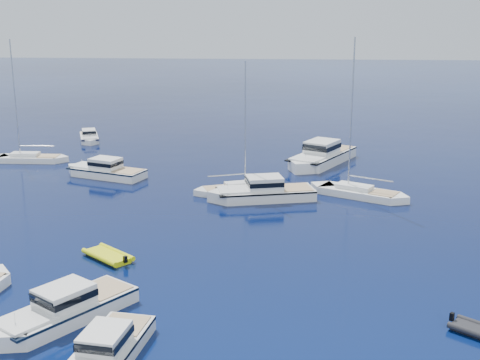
# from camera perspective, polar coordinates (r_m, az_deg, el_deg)

# --- Properties ---
(ground) EXTENTS (400.00, 400.00, 0.00)m
(ground) POSITION_cam_1_polar(r_m,az_deg,el_deg) (35.62, -0.36, -13.29)
(ground) COLOR navy
(ground) RESTS_ON ground
(motor_cruiser_left) EXTENTS (7.96, 9.71, 2.55)m
(motor_cruiser_left) POSITION_cam_1_polar(r_m,az_deg,el_deg) (37.92, -15.53, -12.03)
(motor_cruiser_left) COLOR silver
(motor_cruiser_left) RESTS_ON ground
(motor_cruiser_centre) EXTENTS (11.08, 5.77, 2.79)m
(motor_cruiser_centre) POSITION_cam_1_polar(r_m,az_deg,el_deg) (58.71, 1.98, -1.75)
(motor_cruiser_centre) COLOR silver
(motor_cruiser_centre) RESTS_ON ground
(motor_cruiser_far_l) EXTENTS (10.17, 6.09, 2.56)m
(motor_cruiser_far_l) POSITION_cam_1_polar(r_m,az_deg,el_deg) (68.22, -12.01, 0.31)
(motor_cruiser_far_l) COLOR white
(motor_cruiser_far_l) RESTS_ON ground
(motor_cruiser_distant) EXTENTS (9.48, 13.14, 3.36)m
(motor_cruiser_distant) POSITION_cam_1_polar(r_m,az_deg,el_deg) (72.91, 7.20, 1.46)
(motor_cruiser_distant) COLOR white
(motor_cruiser_distant) RESTS_ON ground
(motor_cruiser_horizon) EXTENTS (4.73, 7.81, 1.96)m
(motor_cruiser_horizon) POSITION_cam_1_polar(r_m,az_deg,el_deg) (87.53, -13.32, 3.44)
(motor_cruiser_horizon) COLOR white
(motor_cruiser_horizon) RESTS_ON ground
(sailboat_mid_r) EXTENTS (10.35, 7.19, 15.14)m
(sailboat_mid_r) POSITION_cam_1_polar(r_m,az_deg,el_deg) (60.69, 10.52, -1.44)
(sailboat_mid_r) COLOR white
(sailboat_mid_r) RESTS_ON ground
(sailboat_centre) EXTENTS (8.99, 5.30, 12.87)m
(sailboat_centre) POSITION_cam_1_polar(r_m,az_deg,el_deg) (60.95, -0.33, -1.11)
(sailboat_centre) COLOR silver
(sailboat_centre) RESTS_ON ground
(sailboat_far_l) EXTENTS (9.83, 2.83, 14.34)m
(sailboat_far_l) POSITION_cam_1_polar(r_m,az_deg,el_deg) (77.37, -18.35, 1.59)
(sailboat_far_l) COLOR white
(sailboat_far_l) RESTS_ON ground
(tender_yellow) EXTENTS (4.57, 4.32, 0.95)m
(tender_yellow) POSITION_cam_1_polar(r_m,az_deg,el_deg) (45.98, -11.71, -6.89)
(tender_yellow) COLOR #E0E90D
(tender_yellow) RESTS_ON ground
(tender_grey_near) EXTENTS (3.71, 3.48, 0.95)m
(tender_grey_near) POSITION_cam_1_polar(r_m,az_deg,el_deg) (37.44, 20.68, -12.85)
(tender_grey_near) COLOR black
(tender_grey_near) RESTS_ON ground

